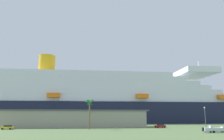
{
  "coord_description": "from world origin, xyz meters",
  "views": [
    {
      "loc": [
        -31.95,
        -85.93,
        4.86
      ],
      "look_at": [
        -8.88,
        32.14,
        29.65
      ],
      "focal_mm": 36.12,
      "sensor_mm": 36.0,
      "label": 1
    }
  ],
  "objects": [
    {
      "name": "small_boat_on_trailer",
      "position": [
        12.33,
        -22.77,
        0.96
      ],
      "size": [
        8.23,
        2.73,
        2.15
      ],
      "color": "#595960",
      "rests_on": "ground_plane"
    },
    {
      "name": "palm_tree",
      "position": [
        -23.51,
        2.71,
        9.05
      ],
      "size": [
        3.49,
        3.37,
        11.39
      ],
      "color": "brown",
      "rests_on": "ground_plane"
    },
    {
      "name": "cruise_ship",
      "position": [
        -8.34,
        75.67,
        14.69
      ],
      "size": [
        290.97,
        54.08,
        54.79
      ],
      "color": "#191E38",
      "rests_on": "ground_plane"
    },
    {
      "name": "street_lamp",
      "position": [
        21.95,
        -3.42,
        5.51
      ],
      "size": [
        0.56,
        0.56,
        8.54
      ],
      "color": "slate",
      "rests_on": "ground_plane"
    },
    {
      "name": "ground_plane",
      "position": [
        0.0,
        30.0,
        0.0
      ],
      "size": [
        600.0,
        600.0,
        0.0
      ],
      "primitive_type": "plane",
      "color": "#567042"
    },
    {
      "name": "parked_car_red_hatchback",
      "position": [
        7.87,
        8.59,
        0.83
      ],
      "size": [
        4.98,
        2.52,
        1.58
      ],
      "color": "red",
      "rests_on": "ground_plane"
    },
    {
      "name": "terminal_building",
      "position": [
        -27.88,
        21.45,
        3.86
      ],
      "size": [
        65.3,
        24.5,
        7.68
      ],
      "color": "gray",
      "rests_on": "ground_plane"
    },
    {
      "name": "parked_car_yellow_taxi",
      "position": [
        -53.91,
        7.24,
        0.83
      ],
      "size": [
        4.6,
        2.48,
        1.58
      ],
      "color": "yellow",
      "rests_on": "ground_plane"
    }
  ]
}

